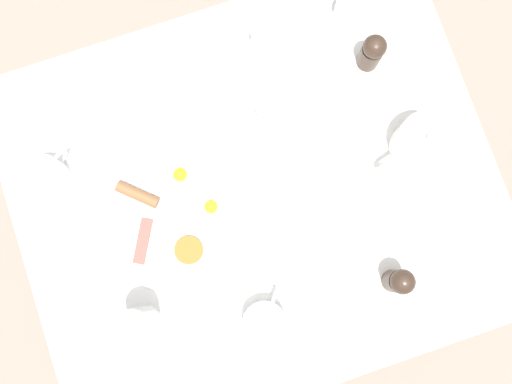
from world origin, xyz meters
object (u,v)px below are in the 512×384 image
object	(u,v)px
breakfast_plate	(173,213)
teapot_near	(255,75)
salt_grinder	(399,281)
knife_by_plate	(309,185)
teapot_far	(422,144)
fork_by_plate	(116,105)
water_glass_tall	(139,325)
creamer_jug	(347,8)
pepper_grinder	(372,52)
teacup_with_saucer_right	(264,322)
teacup_with_saucer_left	(48,178)

from	to	relation	value
breakfast_plate	teapot_near	distance (m)	0.33
salt_grinder	knife_by_plate	world-z (taller)	salt_grinder
teapot_far	fork_by_plate	world-z (taller)	teapot_far
water_glass_tall	salt_grinder	bearing A→B (deg)	-99.49
water_glass_tall	creamer_jug	size ratio (longest dim) A/B	1.91
pepper_grinder	teapot_far	bearing A→B (deg)	-171.30
fork_by_plate	teacup_with_saucer_right	bearing A→B (deg)	-163.86
teapot_near	teacup_with_saucer_right	world-z (taller)	teapot_near
fork_by_plate	pepper_grinder	bearing A→B (deg)	-98.59
teacup_with_saucer_left	knife_by_plate	xyz separation A→B (m)	(-0.18, -0.51, -0.03)
creamer_jug	salt_grinder	world-z (taller)	salt_grinder
teapot_near	pepper_grinder	size ratio (longest dim) A/B	1.78
salt_grinder	knife_by_plate	size ratio (longest dim) A/B	0.68
teacup_with_saucer_right	salt_grinder	size ratio (longest dim) A/B	1.32
teacup_with_saucer_left	creamer_jug	xyz separation A→B (m)	(0.15, -0.71, 0.00)
teacup_with_saucer_left	water_glass_tall	xyz separation A→B (m)	(-0.34, -0.10, 0.04)
breakfast_plate	teacup_with_saucer_right	distance (m)	0.29
water_glass_tall	salt_grinder	size ratio (longest dim) A/B	1.29
water_glass_tall	pepper_grinder	size ratio (longest dim) A/B	1.29
pepper_grinder	teacup_with_saucer_right	bearing A→B (deg)	139.21
breakfast_plate	teapot_near	world-z (taller)	teapot_near
teacup_with_saucer_left	knife_by_plate	size ratio (longest dim) A/B	0.89
teacup_with_saucer_right	creamer_jug	size ratio (longest dim) A/B	1.95
teacup_with_saucer_right	fork_by_plate	xyz separation A→B (m)	(0.53, 0.15, -0.03)
salt_grinder	teacup_with_saucer_left	bearing A→B (deg)	54.79
salt_grinder	fork_by_plate	xyz separation A→B (m)	(0.54, 0.43, -0.06)
breakfast_plate	pepper_grinder	size ratio (longest dim) A/B	2.79
water_glass_tall	knife_by_plate	distance (m)	0.44
teacup_with_saucer_right	creamer_jug	bearing A→B (deg)	-33.75
teapot_far	teacup_with_saucer_right	distance (m)	0.48
pepper_grinder	breakfast_plate	bearing A→B (deg)	109.99
breakfast_plate	fork_by_plate	size ratio (longest dim) A/B	1.84
breakfast_plate	salt_grinder	distance (m)	0.48
teapot_far	knife_by_plate	distance (m)	0.25
pepper_grinder	salt_grinder	xyz separation A→B (m)	(-0.46, 0.11, 0.00)
teacup_with_saucer_right	salt_grinder	world-z (taller)	salt_grinder
water_glass_tall	knife_by_plate	size ratio (longest dim) A/B	0.88
teacup_with_saucer_right	knife_by_plate	size ratio (longest dim) A/B	0.89
teapot_far	pepper_grinder	world-z (taller)	teapot_far
pepper_grinder	knife_by_plate	xyz separation A→B (m)	(-0.21, 0.21, -0.06)
teapot_near	pepper_grinder	xyz separation A→B (m)	(-0.03, -0.24, 0.01)
teacup_with_saucer_right	water_glass_tall	size ratio (longest dim) A/B	1.02
teapot_far	teacup_with_saucer_right	world-z (taller)	teapot_far
teapot_far	knife_by_plate	xyz separation A→B (m)	(-0.00, 0.24, -0.05)
creamer_jug	teapot_near	bearing A→B (deg)	109.68
teacup_with_saucer_right	pepper_grinder	world-z (taller)	pepper_grinder
water_glass_tall	fork_by_plate	world-z (taller)	water_glass_tall
water_glass_tall	fork_by_plate	xyz separation A→B (m)	(0.45, -0.08, -0.07)
breakfast_plate	teapot_far	xyz separation A→B (m)	(-0.03, -0.53, 0.04)
breakfast_plate	knife_by_plate	world-z (taller)	breakfast_plate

